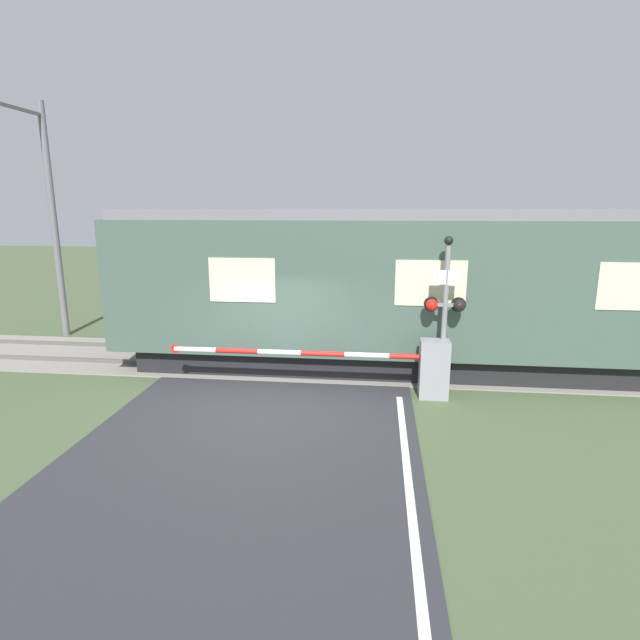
# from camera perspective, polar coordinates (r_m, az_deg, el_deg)

# --- Properties ---
(ground_plane) EXTENTS (80.00, 80.00, 0.00)m
(ground_plane) POSITION_cam_1_polar(r_m,az_deg,el_deg) (10.03, -6.16, -10.30)
(ground_plane) COLOR #475638
(track_bed) EXTENTS (36.00, 3.20, 0.13)m
(track_bed) POSITION_cam_1_polar(r_m,az_deg,el_deg) (13.01, -3.03, -4.68)
(track_bed) COLOR gray
(track_bed) RESTS_ON ground_plane
(train) EXTENTS (14.85, 3.21, 3.89)m
(train) POSITION_cam_1_polar(r_m,az_deg,el_deg) (12.43, 11.72, 3.56)
(train) COLOR black
(train) RESTS_ON ground_plane
(crossing_barrier) EXTENTS (6.02, 0.44, 1.24)m
(crossing_barrier) POSITION_cam_1_polar(r_m,az_deg,el_deg) (10.66, 10.29, -5.21)
(crossing_barrier) COLOR gray
(crossing_barrier) RESTS_ON ground_plane
(signal_post) EXTENTS (0.85, 0.26, 3.36)m
(signal_post) POSITION_cam_1_polar(r_m,az_deg,el_deg) (10.53, 14.11, 1.39)
(signal_post) COLOR gray
(signal_post) RESTS_ON ground_plane
(catenary_pole) EXTENTS (0.20, 1.90, 6.90)m
(catenary_pole) POSITION_cam_1_polar(r_m,az_deg,el_deg) (17.10, -28.26, 10.19)
(catenary_pole) COLOR slate
(catenary_pole) RESTS_ON ground_plane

